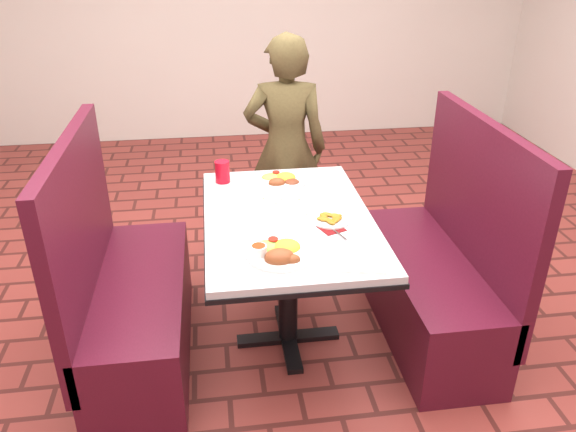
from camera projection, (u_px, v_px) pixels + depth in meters
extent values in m
plane|color=brown|center=(288.00, 339.00, 3.04)|extent=(7.00, 7.00, 0.00)
cube|color=silver|center=(288.00, 219.00, 2.71)|extent=(0.80, 1.20, 0.03)
cube|color=black|center=(288.00, 224.00, 2.73)|extent=(0.81, 1.21, 0.02)
cylinder|color=black|center=(288.00, 284.00, 2.88)|extent=(0.10, 0.10, 0.69)
cube|color=black|center=(288.00, 337.00, 3.04)|extent=(0.55, 0.08, 0.03)
cube|color=black|center=(288.00, 337.00, 3.04)|extent=(0.08, 0.55, 0.03)
cube|color=#511224|center=(142.00, 317.00, 2.85)|extent=(0.45, 1.20, 0.45)
cube|color=#511224|center=(82.00, 239.00, 2.61)|extent=(0.06, 1.20, 0.95)
cube|color=#511224|center=(425.00, 294.00, 3.04)|extent=(0.45, 1.20, 0.45)
cube|color=#511224|center=(477.00, 213.00, 2.85)|extent=(0.06, 1.20, 0.95)
imported|color=brown|center=(286.00, 150.00, 3.60)|extent=(0.57, 0.42, 1.46)
cylinder|color=white|center=(280.00, 254.00, 2.37)|extent=(0.29, 0.29, 0.02)
ellipsoid|color=gold|center=(287.00, 241.00, 2.39)|extent=(0.12, 0.12, 0.05)
ellipsoid|color=#8DC04D|center=(266.00, 243.00, 2.40)|extent=(0.12, 0.10, 0.04)
cylinder|color=red|center=(273.00, 239.00, 2.42)|extent=(0.04, 0.04, 0.01)
ellipsoid|color=brown|center=(280.00, 252.00, 2.30)|extent=(0.13, 0.10, 0.07)
ellipsoid|color=brown|center=(292.00, 256.00, 2.29)|extent=(0.07, 0.05, 0.05)
cylinder|color=white|center=(259.00, 250.00, 2.34)|extent=(0.07, 0.07, 0.04)
cylinder|color=brown|center=(259.00, 246.00, 2.33)|extent=(0.06, 0.06, 0.01)
cylinder|color=white|center=(281.00, 181.00, 3.06)|extent=(0.27, 0.27, 0.02)
ellipsoid|color=gold|center=(286.00, 173.00, 3.08)|extent=(0.11, 0.11, 0.05)
ellipsoid|color=#8DC04D|center=(271.00, 174.00, 3.09)|extent=(0.11, 0.09, 0.03)
cylinder|color=red|center=(276.00, 172.00, 3.11)|extent=(0.04, 0.04, 0.01)
ellipsoid|color=brown|center=(292.00, 180.00, 3.03)|extent=(0.08, 0.08, 0.03)
ellipsoid|color=brown|center=(277.00, 179.00, 3.01)|extent=(0.09, 0.07, 0.05)
cylinder|color=white|center=(331.00, 220.00, 2.65)|extent=(0.18, 0.18, 0.01)
cube|color=#630E10|center=(332.00, 229.00, 2.59)|extent=(0.13, 0.13, 0.00)
cube|color=silver|center=(339.00, 234.00, 2.53)|extent=(0.05, 0.12, 0.00)
cylinder|color=red|center=(222.00, 172.00, 3.05)|extent=(0.08, 0.08, 0.12)
cube|color=white|center=(361.00, 263.00, 2.31)|extent=(0.23, 0.20, 0.01)
cube|color=silver|center=(286.00, 250.00, 2.40)|extent=(0.08, 0.14, 0.00)
cube|color=silver|center=(267.00, 253.00, 2.37)|extent=(0.01, 0.14, 0.00)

